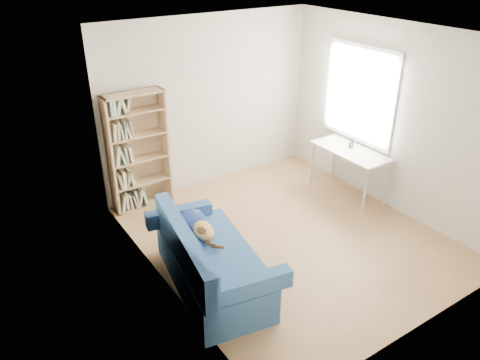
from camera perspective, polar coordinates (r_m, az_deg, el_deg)
name	(u,v)px	position (r m, az deg, el deg)	size (l,w,h in m)	color
ground	(288,236)	(6.27, 5.89, -6.84)	(4.00, 4.00, 0.00)	#A27549
room_shell	(299,117)	(5.61, 7.25, 7.64)	(3.54, 4.04, 2.62)	silver
sofa	(208,261)	(5.27, -3.90, -9.85)	(1.10, 1.86, 0.85)	#254E85
bookshelf	(139,156)	(6.75, -12.23, 2.91)	(0.85, 0.27, 1.70)	tan
desk	(350,155)	(7.10, 13.28, 3.02)	(0.55, 1.20, 0.75)	silver
pen_cup	(351,144)	(7.15, 13.44, 4.33)	(0.08, 0.08, 0.15)	white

